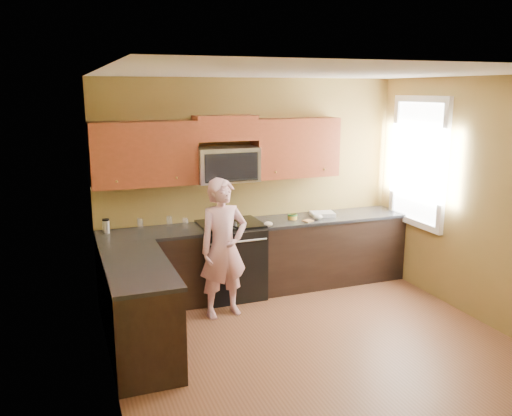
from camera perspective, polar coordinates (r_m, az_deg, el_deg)
name	(u,v)px	position (r m, az deg, el deg)	size (l,w,h in m)	color
floor	(320,349)	(5.54, 6.91, -14.88)	(4.00, 4.00, 0.00)	brown
ceiling	(328,73)	(4.92, 7.76, 14.26)	(4.00, 4.00, 0.00)	white
wall_back	(251,184)	(6.85, -0.49, 2.56)	(4.00, 4.00, 0.00)	brown
wall_front	(478,293)	(3.50, 22.87, -8.49)	(4.00, 4.00, 0.00)	brown
wall_left	(107,240)	(4.51, -15.83, -3.30)	(4.00, 4.00, 0.00)	brown
wall_right	(488,204)	(6.23, 23.81, 0.45)	(4.00, 4.00, 0.00)	brown
cabinet_back_run	(260,258)	(6.80, 0.40, -5.43)	(4.00, 0.60, 0.88)	black
cabinet_left_run	(138,310)	(5.41, -12.60, -10.67)	(0.60, 1.60, 0.88)	black
countertop_back	(260,224)	(6.66, 0.43, -1.69)	(4.00, 0.62, 0.04)	black
countertop_left	(137,265)	(5.24, -12.73, -6.04)	(0.62, 1.60, 0.04)	black
stove	(231,260)	(6.64, -2.76, -5.58)	(0.76, 0.65, 0.95)	black
microwave	(227,181)	(6.52, -3.19, 2.91)	(0.76, 0.40, 0.42)	silver
upper_cab_left	(145,186)	(6.34, -11.87, 2.37)	(1.22, 0.33, 0.75)	maroon
upper_cab_right	(295,176)	(6.89, 4.21, 3.42)	(1.12, 0.33, 0.75)	maroon
upper_cab_over_mw	(225,128)	(6.48, -3.36, 8.64)	(0.76, 0.33, 0.30)	maroon
window	(419,162)	(7.06, 17.15, 4.76)	(0.06, 1.06, 1.66)	white
woman	(223,248)	(6.00, -3.53, -4.36)	(0.58, 0.38, 1.60)	#D56A83
frying_pan	(227,227)	(6.32, -3.14, -2.03)	(0.24, 0.42, 0.05)	black
butter_tub	(293,219)	(6.82, 3.97, -1.22)	(0.12, 0.12, 0.09)	gold
toast_slice	(308,221)	(6.72, 5.63, -1.40)	(0.11, 0.11, 0.01)	#B27F47
napkin_a	(268,224)	(6.44, 1.34, -1.75)	(0.11, 0.12, 0.06)	silver
napkin_b	(318,217)	(6.82, 6.71, -0.98)	(0.12, 0.13, 0.07)	silver
dish_towel	(323,214)	(7.03, 7.20, -0.65)	(0.30, 0.24, 0.05)	silver
travel_mug	(107,233)	(6.38, -15.84, -2.66)	(0.08, 0.08, 0.17)	silver
glass_a	(169,221)	(6.54, -9.35, -1.42)	(0.07, 0.07, 0.12)	silver
glass_b	(140,224)	(6.50, -12.40, -1.65)	(0.07, 0.07, 0.12)	silver
glass_c	(185,223)	(6.42, -7.65, -1.63)	(0.07, 0.07, 0.12)	silver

